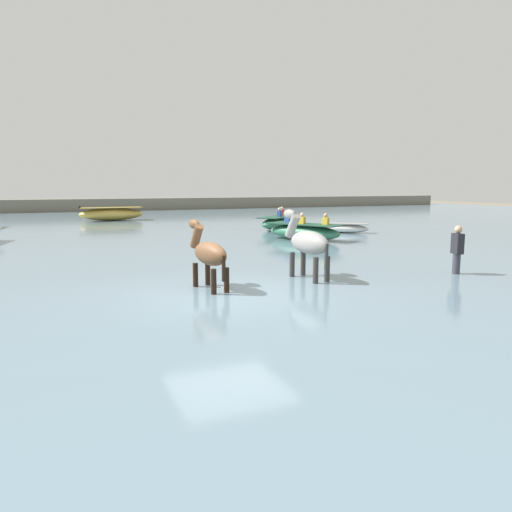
{
  "coord_description": "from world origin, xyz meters",
  "views": [
    {
      "loc": [
        -3.44,
        -9.49,
        2.67
      ],
      "look_at": [
        1.47,
        1.86,
        0.84
      ],
      "focal_mm": 33.44,
      "sensor_mm": 36.0,
      "label": 1
    }
  ],
  "objects": [
    {
      "name": "horse_lead_bay",
      "position": [
        -0.2,
        0.68,
        1.11
      ],
      "size": [
        0.65,
        1.74,
        1.88
      ],
      "color": "brown",
      "rests_on": "ground"
    },
    {
      "name": "boat_near_starboard",
      "position": [
        0.38,
        23.96,
        0.78
      ],
      "size": [
        4.2,
        1.56,
        1.02
      ],
      "color": "gold",
      "rests_on": "water_surface"
    },
    {
      "name": "ground_plane",
      "position": [
        0.0,
        0.0,
        0.0
      ],
      "size": [
        120.0,
        120.0,
        0.0
      ],
      "primitive_type": "plane",
      "color": "#756B56"
    },
    {
      "name": "far_shoreline",
      "position": [
        0.0,
        37.6,
        0.73
      ],
      "size": [
        80.0,
        2.4,
        1.47
      ],
      "primitive_type": "cube",
      "color": "#706B5B",
      "rests_on": "ground"
    },
    {
      "name": "boat_far_offshore",
      "position": [
        10.0,
        10.54,
        0.58
      ],
      "size": [
        2.35,
        2.23,
        0.48
      ],
      "color": "silver",
      "rests_on": "water_surface"
    },
    {
      "name": "boat_distant_east",
      "position": [
        7.84,
        13.6,
        0.69
      ],
      "size": [
        3.23,
        2.98,
        1.17
      ],
      "color": "#337556",
      "rests_on": "water_surface"
    },
    {
      "name": "boat_mid_channel",
      "position": [
        6.62,
        8.56,
        0.7
      ],
      "size": [
        2.68,
        3.69,
        1.18
      ],
      "color": "#337556",
      "rests_on": "water_surface"
    },
    {
      "name": "person_wading_mid",
      "position": [
        6.42,
        -0.13,
        0.87
      ],
      "size": [
        0.27,
        0.36,
        1.63
      ],
      "color": "#383842",
      "rests_on": "ground"
    },
    {
      "name": "water_surface",
      "position": [
        0.0,
        10.0,
        0.17
      ],
      "size": [
        90.0,
        90.0,
        0.34
      ],
      "primitive_type": "cube",
      "color": "slate",
      "rests_on": "ground"
    },
    {
      "name": "horse_trailing_grey",
      "position": [
        2.44,
        0.85,
        1.22
      ],
      "size": [
        0.65,
        1.89,
        2.05
      ],
      "color": "gray",
      "rests_on": "ground"
    }
  ]
}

